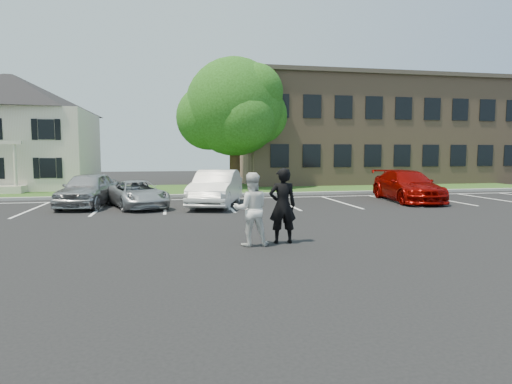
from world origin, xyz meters
The scene contains 13 objects.
ground_plane centered at (0.00, 0.00, 0.00)m, with size 90.00×90.00×0.00m, color black.
curb centered at (0.00, 12.00, 0.07)m, with size 40.00×0.30×0.15m, color gray.
grass_strip centered at (0.00, 16.00, 0.04)m, with size 44.00×8.00×0.08m, color #244E1A.
stall_lines centered at (1.40, 8.95, 0.01)m, with size 34.00×5.36×0.01m.
house centered at (-13.00, 19.97, 3.83)m, with size 10.30×9.22×7.60m.
office_building centered at (14.00, 21.99, 4.16)m, with size 22.40×10.40×8.30m.
tree centered at (1.83, 17.55, 5.35)m, with size 7.80×7.20×8.80m.
man_black_suit centered at (0.42, -0.57, 1.02)m, with size 0.74×0.49×2.04m, color black.
man_white_shirt centered at (-0.47, -0.72, 0.96)m, with size 0.94×0.73×1.93m, color silver.
car_silver_west centered at (-6.21, 8.68, 0.78)m, with size 1.84×4.57×1.56m, color #A6A6AA.
car_silver_minivan centered at (-4.01, 7.91, 0.59)m, with size 1.97×4.27×1.19m, color #ACAFB4.
car_white_sedan centered at (-0.52, 7.81, 0.82)m, with size 1.73×4.96×1.63m, color white.
car_red_compact centered at (9.07, 7.85, 0.77)m, with size 2.14×5.28×1.53m, color #820501.
Camera 1 is at (-2.48, -11.61, 2.45)m, focal length 30.00 mm.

